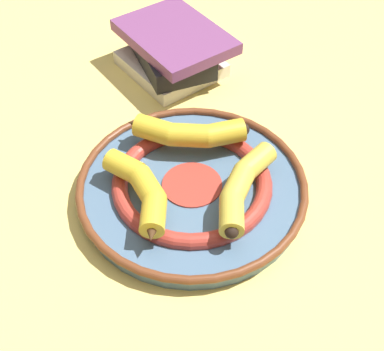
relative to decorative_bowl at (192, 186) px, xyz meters
name	(u,v)px	position (x,y,z in m)	size (l,w,h in m)	color
ground_plane	(205,211)	(-0.03, -0.03, -0.02)	(2.80, 2.80, 0.00)	#E5CC6B
decorative_bowl	(192,186)	(0.00, 0.00, 0.00)	(0.33, 0.33, 0.04)	slate
banana_a	(187,133)	(0.07, 0.02, 0.04)	(0.07, 0.19, 0.04)	gold
banana_b	(243,184)	(-0.01, -0.07, 0.04)	(0.18, 0.07, 0.03)	gold
banana_c	(143,190)	(-0.05, 0.06, 0.04)	(0.14, 0.12, 0.03)	gold
book_stack	(171,50)	(0.29, 0.10, 0.02)	(0.24, 0.25, 0.08)	silver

